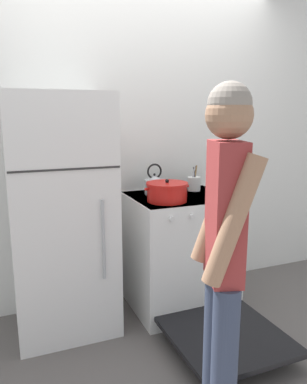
% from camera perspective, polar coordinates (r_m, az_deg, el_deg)
% --- Properties ---
extents(ground_plane, '(14.00, 14.00, 0.00)m').
position_cam_1_polar(ground_plane, '(3.35, -3.48, -15.03)').
color(ground_plane, '#5B5654').
extents(wall_back, '(10.00, 0.06, 2.55)m').
position_cam_1_polar(wall_back, '(3.04, -3.96, 7.27)').
color(wall_back, silver).
rests_on(wall_back, ground_plane).
extents(refrigerator, '(0.68, 0.63, 1.65)m').
position_cam_1_polar(refrigerator, '(2.66, -13.83, -3.55)').
color(refrigerator, white).
rests_on(refrigerator, ground_plane).
extents(stove_range, '(0.77, 1.38, 0.90)m').
position_cam_1_polar(stove_range, '(2.97, 4.32, -9.28)').
color(stove_range, white).
rests_on(stove_range, ground_plane).
extents(dutch_oven_pot, '(0.34, 0.30, 0.16)m').
position_cam_1_polar(dutch_oven_pot, '(2.67, 2.08, 0.02)').
color(dutch_oven_pot, red).
rests_on(dutch_oven_pot, stove_range).
extents(tea_kettle, '(0.19, 0.15, 0.24)m').
position_cam_1_polar(tea_kettle, '(2.91, 0.18, 1.18)').
color(tea_kettle, silver).
rests_on(tea_kettle, stove_range).
extents(utensil_jar, '(0.11, 0.11, 0.21)m').
position_cam_1_polar(utensil_jar, '(3.07, 6.19, 1.33)').
color(utensil_jar, silver).
rests_on(utensil_jar, stove_range).
extents(person, '(0.33, 0.39, 1.64)m').
position_cam_1_polar(person, '(1.65, 10.67, -8.81)').
color(person, '#38425B').
rests_on(person, ground_plane).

